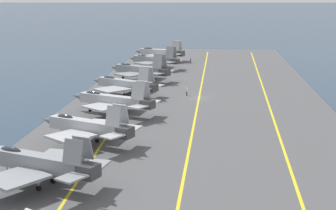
{
  "coord_description": "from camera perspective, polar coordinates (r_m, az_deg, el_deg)",
  "views": [
    {
      "loc": [
        -101.9,
        -3.67,
        21.44
      ],
      "look_at": [
        -18.65,
        4.48,
        2.9
      ],
      "focal_mm": 55.0,
      "sensor_mm": 36.0,
      "label": 1
    }
  ],
  "objects": [
    {
      "name": "carrier_deck",
      "position": [
        104.16,
        3.46,
        0.71
      ],
      "size": [
        179.06,
        49.2,
        0.4
      ],
      "primitive_type": "cube",
      "color": "#4C4C4F",
      "rests_on": "ground"
    },
    {
      "name": "parked_jet_fourth",
      "position": [
        89.59,
        -6.09,
        0.53
      ],
      "size": [
        12.13,
        16.77,
        6.36
      ],
      "color": "#A8AAAF",
      "rests_on": "carrier_deck"
    },
    {
      "name": "deck_stripe_foul_line",
      "position": [
        104.52,
        10.89,
        0.66
      ],
      "size": [
        161.13,
        3.74,
        0.01
      ],
      "primitive_type": "cube",
      "rotation": [
        0.0,
        0.0,
        -0.02
      ],
      "color": "yellow",
      "rests_on": "carrier_deck"
    },
    {
      "name": "ground_plane",
      "position": [
        104.2,
        3.45,
        0.6
      ],
      "size": [
        2000.0,
        2000.0,
        0.0
      ],
      "primitive_type": "plane",
      "color": "#23384C"
    },
    {
      "name": "crew_white_vest",
      "position": [
        105.99,
        2.09,
        1.55
      ],
      "size": [
        0.41,
        0.31,
        1.71
      ],
      "color": "#232328",
      "rests_on": "carrier_deck"
    },
    {
      "name": "parked_jet_seventh",
      "position": [
        142.74,
        -1.52,
        5.03
      ],
      "size": [
        12.99,
        16.1,
        6.54
      ],
      "color": "gray",
      "rests_on": "carrier_deck"
    },
    {
      "name": "parked_jet_third",
      "position": [
        72.76,
        -9.0,
        -2.35
      ],
      "size": [
        12.92,
        15.55,
        6.21
      ],
      "color": "#A8AAAF",
      "rests_on": "carrier_deck"
    },
    {
      "name": "parked_jet_eighth",
      "position": [
        159.56,
        -0.92,
        5.85
      ],
      "size": [
        12.03,
        16.73,
        6.44
      ],
      "color": "#A8AAAF",
      "rests_on": "carrier_deck"
    },
    {
      "name": "deck_stripe_edge_line",
      "position": [
        105.46,
        -3.91,
        0.96
      ],
      "size": [
        161.08,
        5.79,
        0.01
      ],
      "primitive_type": "cube",
      "rotation": [
        0.0,
        0.0,
        0.03
      ],
      "color": "yellow",
      "rests_on": "carrier_deck"
    },
    {
      "name": "parked_jet_sixth",
      "position": [
        123.73,
        -3.15,
        3.91
      ],
      "size": [
        13.78,
        16.93,
        6.75
      ],
      "color": "gray",
      "rests_on": "carrier_deck"
    },
    {
      "name": "parked_jet_fifth",
      "position": [
        106.44,
        -4.84,
        2.34
      ],
      "size": [
        14.02,
        16.43,
        6.32
      ],
      "color": "#9EA3A8",
      "rests_on": "carrier_deck"
    },
    {
      "name": "deck_stripe_centerline",
      "position": [
        104.11,
        3.46,
        0.82
      ],
      "size": [
        161.16,
        0.36,
        0.01
      ],
      "primitive_type": "cube",
      "color": "yellow",
      "rests_on": "carrier_deck"
    },
    {
      "name": "parked_jet_second",
      "position": [
        58.36,
        -14.15,
        -6.21
      ],
      "size": [
        13.62,
        15.81,
        6.21
      ],
      "color": "gray",
      "rests_on": "carrier_deck"
    },
    {
      "name": "crew_blue_vest",
      "position": [
        153.76,
        2.52,
        4.99
      ],
      "size": [
        0.4,
        0.29,
        1.79
      ],
      "color": "#232328",
      "rests_on": "carrier_deck"
    }
  ]
}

